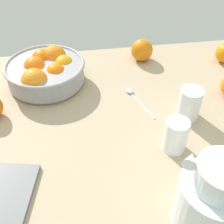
{
  "coord_description": "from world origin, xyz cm",
  "views": [
    {
      "loc": [
        -12.67,
        -59.22,
        60.57
      ],
      "look_at": [
        -3.58,
        0.15,
        7.59
      ],
      "focal_mm": 47.47,
      "sensor_mm": 36.0,
      "label": 1
    }
  ],
  "objects_px": {
    "juice_glass": "(176,137)",
    "second_glass": "(189,105)",
    "fruit_bowl": "(46,71)",
    "juice_pitcher": "(212,205)",
    "loose_orange_4": "(142,50)",
    "spoon": "(136,98)"
  },
  "relations": [
    {
      "from": "juice_glass",
      "to": "spoon",
      "type": "xyz_separation_m",
      "value": [
        -0.06,
        0.22,
        -0.04
      ]
    },
    {
      "from": "second_glass",
      "to": "loose_orange_4",
      "type": "xyz_separation_m",
      "value": [
        -0.07,
        0.34,
        -0.0
      ]
    },
    {
      "from": "juice_glass",
      "to": "juice_pitcher",
      "type": "bearing_deg",
      "value": -90.3
    },
    {
      "from": "juice_glass",
      "to": "spoon",
      "type": "relative_size",
      "value": 0.59
    },
    {
      "from": "juice_pitcher",
      "to": "fruit_bowl",
      "type": "bearing_deg",
      "value": 120.28
    },
    {
      "from": "fruit_bowl",
      "to": "second_glass",
      "type": "bearing_deg",
      "value": -29.52
    },
    {
      "from": "juice_pitcher",
      "to": "loose_orange_4",
      "type": "height_order",
      "value": "juice_pitcher"
    },
    {
      "from": "juice_glass",
      "to": "loose_orange_4",
      "type": "bearing_deg",
      "value": 88.04
    },
    {
      "from": "juice_glass",
      "to": "fruit_bowl",
      "type": "bearing_deg",
      "value": 133.47
    },
    {
      "from": "juice_glass",
      "to": "second_glass",
      "type": "relative_size",
      "value": 0.99
    },
    {
      "from": "juice_glass",
      "to": "loose_orange_4",
      "type": "relative_size",
      "value": 1.16
    },
    {
      "from": "second_glass",
      "to": "spoon",
      "type": "bearing_deg",
      "value": 142.79
    },
    {
      "from": "juice_pitcher",
      "to": "loose_orange_4",
      "type": "bearing_deg",
      "value": 88.58
    },
    {
      "from": "juice_glass",
      "to": "loose_orange_4",
      "type": "height_order",
      "value": "juice_glass"
    },
    {
      "from": "juice_pitcher",
      "to": "loose_orange_4",
      "type": "xyz_separation_m",
      "value": [
        0.02,
        0.68,
        -0.03
      ]
    },
    {
      "from": "juice_glass",
      "to": "loose_orange_4",
      "type": "xyz_separation_m",
      "value": [
        0.02,
        0.46,
        -0.0
      ]
    },
    {
      "from": "juice_glass",
      "to": "second_glass",
      "type": "distance_m",
      "value": 0.14
    },
    {
      "from": "juice_pitcher",
      "to": "spoon",
      "type": "bearing_deg",
      "value": 97.1
    },
    {
      "from": "juice_glass",
      "to": "loose_orange_4",
      "type": "distance_m",
      "value": 0.46
    },
    {
      "from": "juice_glass",
      "to": "spoon",
      "type": "distance_m",
      "value": 0.23
    },
    {
      "from": "fruit_bowl",
      "to": "juice_pitcher",
      "type": "xyz_separation_m",
      "value": [
        0.34,
        -0.58,
        0.03
      ]
    },
    {
      "from": "fruit_bowl",
      "to": "loose_orange_4",
      "type": "height_order",
      "value": "fruit_bowl"
    }
  ]
}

